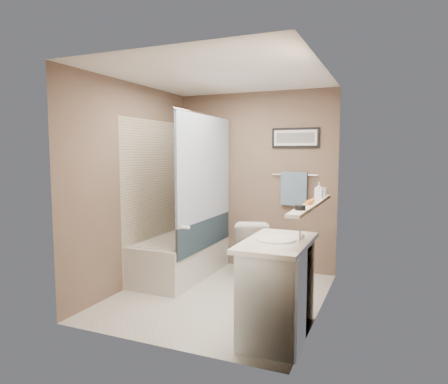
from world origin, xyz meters
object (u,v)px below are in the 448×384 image
at_px(candle_bowl_near, 300,208).
at_px(bathtub, 181,257).
at_px(toilet, 253,247).
at_px(soap_bottle, 319,190).
at_px(glass_jar, 322,192).
at_px(vanity, 278,290).
at_px(hair_brush_front, 310,202).

bearing_deg(candle_bowl_near, bathtub, 146.83).
distance_m(toilet, soap_bottle, 1.40).
xyz_separation_m(glass_jar, soap_bottle, (0.00, -0.22, 0.04)).
relative_size(bathtub, candle_bowl_near, 16.67).
bearing_deg(toilet, vanity, 99.98).
relative_size(candle_bowl_near, soap_bottle, 0.53).
relative_size(glass_jar, soap_bottle, 0.59).
bearing_deg(candle_bowl_near, glass_jar, 90.00).
height_order(candle_bowl_near, glass_jar, glass_jar).
bearing_deg(hair_brush_front, toilet, 129.68).
bearing_deg(glass_jar, candle_bowl_near, -90.00).
bearing_deg(soap_bottle, hair_brush_front, -90.00).
bearing_deg(toilet, candle_bowl_near, 105.11).
height_order(vanity, soap_bottle, soap_bottle).
xyz_separation_m(bathtub, soap_bottle, (1.79, -0.27, 0.95)).
height_order(vanity, candle_bowl_near, candle_bowl_near).
xyz_separation_m(vanity, candle_bowl_near, (0.19, -0.01, 0.73)).
bearing_deg(hair_brush_front, vanity, -114.62).
distance_m(candle_bowl_near, soap_bottle, 0.89).
bearing_deg(bathtub, toilet, 23.95).
relative_size(bathtub, hair_brush_front, 6.82).
xyz_separation_m(bathtub, vanity, (1.60, -1.15, 0.15)).
bearing_deg(candle_bowl_near, soap_bottle, 90.00).
relative_size(bathtub, vanity, 1.67).
bearing_deg(glass_jar, toilet, 155.57).
bearing_deg(hair_brush_front, bathtub, 157.19).
height_order(bathtub, candle_bowl_near, candle_bowl_near).
height_order(vanity, hair_brush_front, hair_brush_front).
height_order(bathtub, hair_brush_front, hair_brush_front).
distance_m(bathtub, candle_bowl_near, 2.31).
xyz_separation_m(toilet, hair_brush_front, (0.93, -1.12, 0.76)).
height_order(bathtub, glass_jar, glass_jar).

